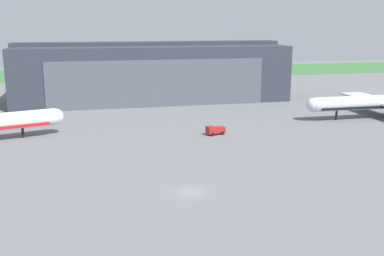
{
  "coord_description": "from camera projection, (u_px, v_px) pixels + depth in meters",
  "views": [
    {
      "loc": [
        -15.06,
        -63.49,
        24.74
      ],
      "look_at": [
        5.12,
        20.42,
        5.08
      ],
      "focal_mm": 43.14,
      "sensor_mm": 36.0,
      "label": 1
    }
  ],
  "objects": [
    {
      "name": "ground_plane",
      "position": [
        191.0,
        192.0,
        69.12
      ],
      "size": [
        440.0,
        440.0,
        0.0
      ],
      "primitive_type": "plane",
      "color": "slate"
    },
    {
      "name": "grass_field_strip",
      "position": [
        112.0,
        73.0,
        231.91
      ],
      "size": [
        440.0,
        56.0,
        0.08
      ],
      "primitive_type": "cube",
      "color": "#387036",
      "rests_on": "ground_plane"
    },
    {
      "name": "maintenance_hangar",
      "position": [
        151.0,
        72.0,
        151.85
      ],
      "size": [
        86.13,
        30.72,
        18.91
      ],
      "color": "#2D333D",
      "rests_on": "ground_plane"
    },
    {
      "name": "ops_van",
      "position": [
        215.0,
        130.0,
        104.45
      ],
      "size": [
        4.74,
        3.07,
        2.1
      ],
      "color": "#AD1E19",
      "rests_on": "ground_plane"
    }
  ]
}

